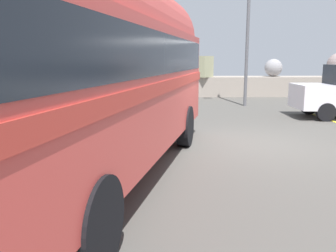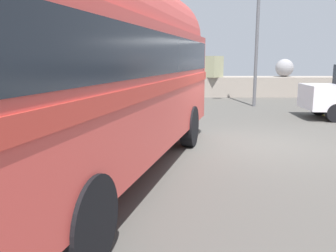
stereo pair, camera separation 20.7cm
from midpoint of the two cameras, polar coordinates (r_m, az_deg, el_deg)
ground at (r=8.97m, az=12.85°, el=-2.88°), size 32.00×26.00×0.02m
breakwater at (r=20.40m, az=4.52°, el=6.80°), size 31.36×2.35×2.43m
vintage_coach at (r=6.16m, az=-12.75°, el=10.24°), size 4.41×8.91×3.70m
lamp_post at (r=16.14m, az=12.09°, el=16.65°), size 0.96×0.55×6.81m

